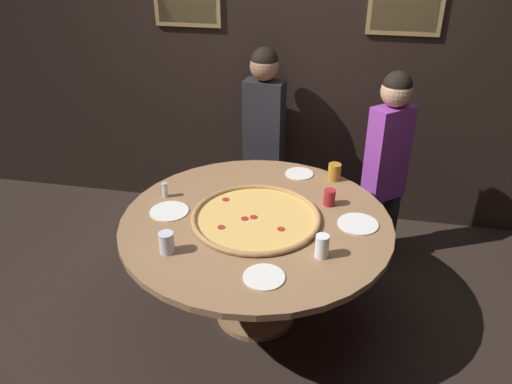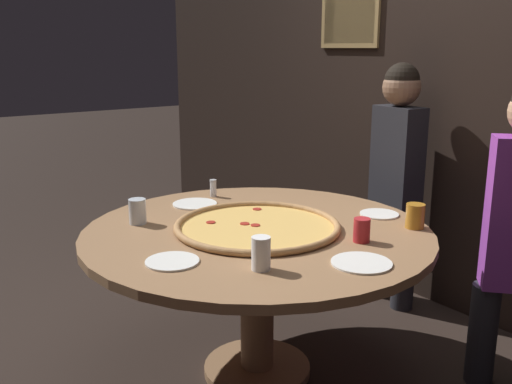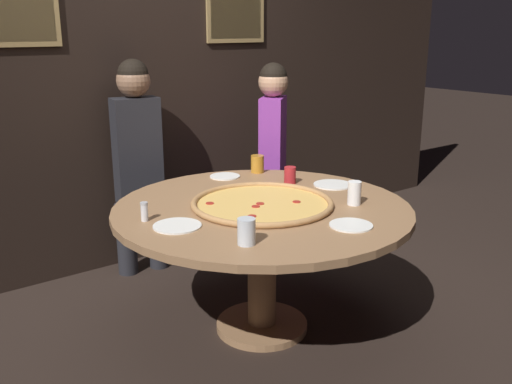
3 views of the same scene
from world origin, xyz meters
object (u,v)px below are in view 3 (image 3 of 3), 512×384
at_px(diner_far_left, 273,148).
at_px(drink_cup_centre_back, 290,175).
at_px(diner_centre_back, 138,155).
at_px(condiment_shaker, 144,212).
at_px(drink_cup_front_edge, 354,193).
at_px(drink_cup_far_right, 257,164).
at_px(giant_pizza, 263,203).
at_px(dining_table, 262,228).
at_px(drink_cup_far_left, 246,232).
at_px(white_plate_beside_cup, 225,176).
at_px(white_plate_near_front, 177,226).
at_px(white_plate_left_side, 333,185).
at_px(white_plate_right_side, 351,225).

bearing_deg(diner_far_left, drink_cup_centre_back, 18.12).
bearing_deg(diner_centre_back, condiment_shaker, 73.71).
relative_size(drink_cup_front_edge, drink_cup_far_right, 1.13).
bearing_deg(giant_pizza, drink_cup_front_edge, -35.01).
distance_m(dining_table, drink_cup_centre_back, 0.52).
bearing_deg(drink_cup_centre_back, drink_cup_far_left, -141.02).
bearing_deg(diner_far_left, dining_table, 6.93).
distance_m(dining_table, drink_cup_far_left, 0.60).
height_order(drink_cup_far_right, white_plate_beside_cup, drink_cup_far_right).
bearing_deg(white_plate_beside_cup, white_plate_near_front, -138.02).
height_order(drink_cup_far_left, condiment_shaker, drink_cup_far_left).
xyz_separation_m(drink_cup_centre_back, white_plate_beside_cup, (-0.23, 0.37, -0.05)).
xyz_separation_m(white_plate_near_front, white_plate_left_side, (1.13, 0.08, 0.00)).
relative_size(drink_cup_centre_back, drink_cup_far_left, 0.87).
xyz_separation_m(dining_table, white_plate_right_side, (0.14, -0.52, 0.13)).
xyz_separation_m(drink_cup_far_right, diner_centre_back, (-0.59, 0.56, 0.04)).
distance_m(drink_cup_centre_back, white_plate_left_side, 0.27).
bearing_deg(drink_cup_far_right, dining_table, -125.30).
bearing_deg(white_plate_beside_cup, condiment_shaker, -149.49).
bearing_deg(white_plate_near_front, diner_far_left, 34.33).
relative_size(white_plate_left_side, diner_centre_back, 0.16).
height_order(drink_cup_far_right, white_plate_left_side, drink_cup_far_right).
xyz_separation_m(dining_table, white_plate_left_side, (0.59, 0.06, 0.13)).
bearing_deg(white_plate_beside_cup, drink_cup_far_left, -119.57).
relative_size(drink_cup_far_right, white_plate_near_front, 0.48).
bearing_deg(drink_cup_centre_back, diner_centre_back, 122.40).
relative_size(giant_pizza, condiment_shaker, 7.94).
bearing_deg(drink_cup_centre_back, giant_pizza, -147.85).
relative_size(drink_cup_centre_back, white_plate_beside_cup, 0.54).
bearing_deg(white_plate_left_side, giant_pizza, -173.70).
xyz_separation_m(drink_cup_far_left, diner_far_left, (1.18, 1.28, 0.01)).
relative_size(giant_pizza, drink_cup_front_edge, 5.96).
height_order(condiment_shaker, diner_centre_back, diner_centre_back).
bearing_deg(diner_centre_back, white_plate_left_side, 132.63).
height_order(white_plate_beside_cup, diner_far_left, diner_far_left).
relative_size(drink_cup_centre_back, condiment_shaker, 1.08).
bearing_deg(white_plate_right_side, drink_cup_far_right, 75.92).
bearing_deg(white_plate_beside_cup, drink_cup_front_edge, -76.11).
height_order(drink_cup_centre_back, white_plate_left_side, drink_cup_centre_back).
distance_m(dining_table, white_plate_beside_cup, 0.67).
bearing_deg(white_plate_right_side, condiment_shaker, 138.57).
relative_size(white_plate_beside_cup, diner_far_left, 0.14).
distance_m(white_plate_beside_cup, diner_far_left, 0.65).
height_order(drink_cup_far_right, condiment_shaker, drink_cup_far_right).
xyz_separation_m(drink_cup_far_left, drink_cup_far_right, (0.83, 1.00, -0.00)).
bearing_deg(drink_cup_far_left, dining_table, 45.21).
xyz_separation_m(drink_cup_centre_back, white_plate_left_side, (0.18, -0.19, -0.05)).
height_order(white_plate_near_front, diner_centre_back, diner_centre_back).
bearing_deg(drink_cup_front_edge, white_plate_near_front, 164.12).
xyz_separation_m(giant_pizza, white_plate_left_side, (0.59, 0.07, -0.01)).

